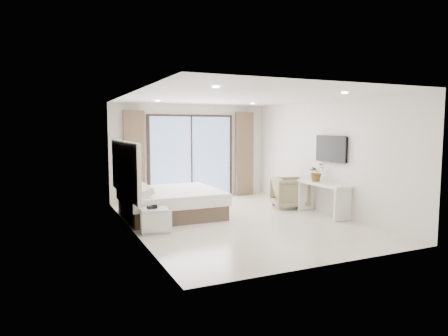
{
  "coord_description": "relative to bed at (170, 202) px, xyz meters",
  "views": [
    {
      "loc": [
        -3.82,
        -7.72,
        2.03
      ],
      "look_at": [
        -0.17,
        0.4,
        1.14
      ],
      "focal_mm": 32.0,
      "sensor_mm": 36.0,
      "label": 1
    }
  ],
  "objects": [
    {
      "name": "phone",
      "position": [
        -0.74,
        -1.3,
        0.19
      ],
      "size": [
        0.2,
        0.17,
        0.06
      ],
      "primitive_type": "cube",
      "rotation": [
        0.0,
        0.0,
        0.29
      ],
      "color": "black",
      "rests_on": "nightstand"
    },
    {
      "name": "nightstand",
      "position": [
        -0.7,
        -1.3,
        -0.08
      ],
      "size": [
        0.58,
        0.5,
        0.47
      ],
      "rotation": [
        0.0,
        0.0,
        -0.15
      ],
      "color": "silver",
      "rests_on": "ground"
    },
    {
      "name": "bed",
      "position": [
        0.0,
        0.0,
        0.0
      ],
      "size": [
        2.16,
        2.05,
        0.74
      ],
      "color": "brown",
      "rests_on": "ground"
    },
    {
      "name": "plant",
      "position": [
        3.27,
        -1.12,
        0.62
      ],
      "size": [
        0.44,
        0.48,
        0.34
      ],
      "primitive_type": "imported",
      "rotation": [
        0.0,
        0.0,
        0.14
      ],
      "color": "#33662D",
      "rests_on": "console_desk"
    },
    {
      "name": "room_shell",
      "position": [
        1.03,
        -0.23,
        1.27
      ],
      "size": [
        4.62,
        6.22,
        2.72
      ],
      "color": "silver",
      "rests_on": "ground"
    },
    {
      "name": "ground",
      "position": [
        1.23,
        -1.08,
        -0.32
      ],
      "size": [
        6.2,
        6.2,
        0.0
      ],
      "primitive_type": "plane",
      "color": "beige",
      "rests_on": "ground"
    },
    {
      "name": "armchair",
      "position": [
        3.08,
        -0.3,
        0.11
      ],
      "size": [
        0.96,
        1.0,
        0.85
      ],
      "primitive_type": "imported",
      "rotation": [
        0.0,
        0.0,
        1.31
      ],
      "color": "#988A63",
      "rests_on": "ground"
    },
    {
      "name": "console_desk",
      "position": [
        3.27,
        -1.4,
        0.24
      ],
      "size": [
        0.46,
        1.47,
        0.77
      ],
      "color": "silver",
      "rests_on": "ground"
    }
  ]
}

